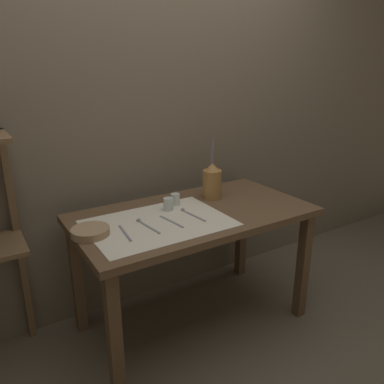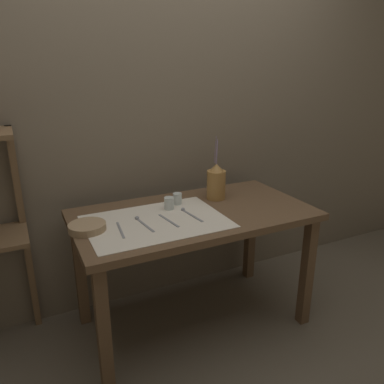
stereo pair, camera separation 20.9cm
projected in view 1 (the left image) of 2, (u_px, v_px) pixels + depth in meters
ground_plane at (193, 321)px, 2.38m from camera, size 12.00×12.00×0.00m
stone_wall_back at (154, 122)px, 2.37m from camera, size 7.00×0.06×2.40m
wooden_table at (193, 227)px, 2.17m from camera, size 1.35×0.72×0.74m
linen_cloth at (159, 223)px, 1.98m from camera, size 0.74×0.52×0.00m
pitcher_with_flowers at (212, 182)px, 2.33m from camera, size 0.12×0.12×0.39m
wooden_bowl at (91, 232)px, 1.83m from camera, size 0.19×0.19×0.04m
glass_tumbler_near at (168, 204)px, 2.14m from camera, size 0.06×0.06×0.07m
glass_tumbler_far at (175, 199)px, 2.23m from camera, size 0.05×0.05×0.07m
fork_outer at (125, 233)px, 1.85m from camera, size 0.03×0.20×0.00m
spoon_inner at (143, 223)px, 1.96m from camera, size 0.04×0.21×0.02m
knife_center at (171, 221)px, 1.99m from camera, size 0.04×0.20×0.00m
spoon_outer at (187, 212)px, 2.11m from camera, size 0.04×0.21×0.02m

